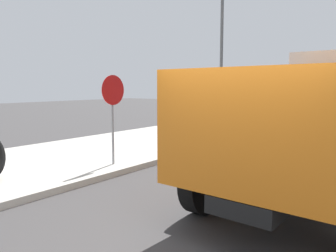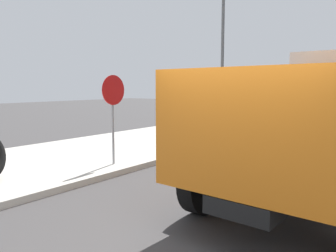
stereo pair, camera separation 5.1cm
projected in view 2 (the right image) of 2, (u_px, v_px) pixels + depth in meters
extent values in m
plane|color=#423F3F|center=(241.00, 251.00, 4.49)|extent=(80.00, 80.00, 0.00)
cylinder|color=gray|center=(113.00, 120.00, 8.75)|extent=(0.06, 0.06, 2.30)
cylinder|color=red|center=(113.00, 90.00, 8.63)|extent=(0.76, 0.02, 0.76)
cube|color=orange|center=(304.00, 120.00, 5.81)|extent=(4.90, 2.70, 1.60)
cube|color=black|center=(320.00, 162.00, 6.76)|extent=(7.03, 1.20, 0.24)
cylinder|color=black|center=(297.00, 145.00, 9.32)|extent=(1.11, 0.35, 1.10)
cylinder|color=black|center=(203.00, 182.00, 5.81)|extent=(1.11, 0.35, 1.10)
cylinder|color=black|center=(336.00, 117.00, 18.08)|extent=(1.11, 0.33, 1.10)
cylinder|color=black|center=(317.00, 125.00, 14.36)|extent=(1.11, 0.33, 1.10)
cylinder|color=#595B5E|center=(222.00, 52.00, 13.24)|extent=(0.12, 0.12, 6.70)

